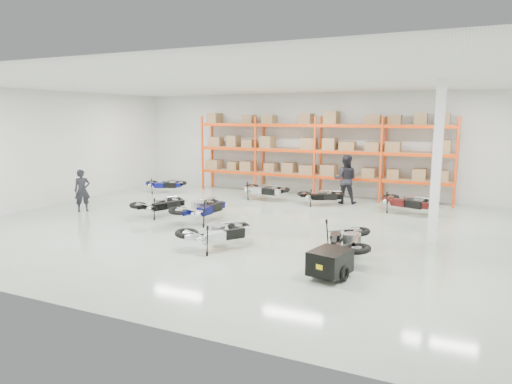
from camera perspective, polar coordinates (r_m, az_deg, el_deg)
The scene contains 14 objects.
room at distance 14.17m, azimuth 0.03°, elevation 4.37°, with size 18.00×18.00×18.00m.
pallet_rack at distance 20.19m, azimuth 7.72°, elevation 5.84°, with size 11.28×0.98×3.62m.
structural_column at distance 13.40m, azimuth 21.68°, elevation 3.40°, with size 0.25×0.25×4.50m, color white.
moto_blue_centre at distance 15.30m, azimuth -6.89°, elevation -1.51°, with size 0.89×2.01×1.23m, color #070948, non-canonical shape.
moto_silver_left at distance 12.23m, azimuth -4.89°, elevation -4.50°, with size 0.82×1.85×1.13m, color silver, non-canonical shape.
moto_black_far_left at distance 16.48m, azimuth -11.91°, elevation -1.11°, with size 0.79×1.77×1.08m, color black, non-canonical shape.
moto_touring_right at distance 11.60m, azimuth 11.38°, elevation -5.30°, with size 0.86×1.94×1.19m, color black, non-canonical shape.
trailer at distance 10.18m, azimuth 9.23°, elevation -8.66°, with size 0.90×1.56×0.63m.
moto_back_a at distance 21.46m, azimuth -11.35°, elevation 1.27°, with size 0.74×1.67×1.02m, color navy, non-canonical shape.
moto_back_b at distance 19.26m, azimuth 1.03°, elevation 0.67°, with size 0.81×1.83×1.12m, color silver, non-canonical shape.
moto_back_c at distance 18.29m, azimuth 8.19°, elevation -0.10°, with size 0.72×1.63×0.99m, color black, non-canonical shape.
moto_back_d at distance 17.39m, azimuth 18.40°, elevation -0.75°, with size 0.83×1.86×1.14m, color #440D0E, non-canonical shape.
person_left at distance 18.09m, azimuth -20.90°, elevation 0.18°, with size 0.57×0.37×1.56m, color black.
person_back at distance 18.76m, azimuth 11.10°, elevation 1.58°, with size 0.96×0.75×1.97m, color black.
Camera 1 is at (5.88, -12.83, 3.52)m, focal length 32.00 mm.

